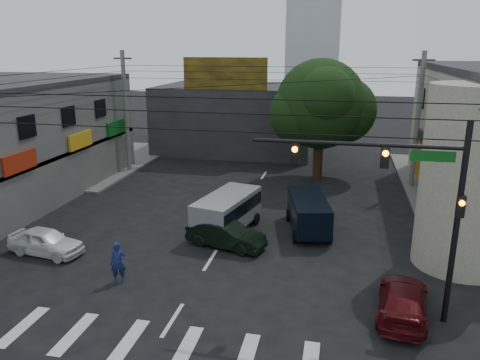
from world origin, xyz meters
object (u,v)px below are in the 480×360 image
(white_compact, at_px, (46,241))
(utility_pole_far_left, at_px, (126,113))
(utility_pole_far_right, at_px, (417,122))
(navy_van, at_px, (308,215))
(traffic_officer, at_px, (118,263))
(dark_sedan, at_px, (226,234))
(street_tree, at_px, (320,104))
(silver_minivan, at_px, (227,214))
(traffic_gantry, at_px, (408,189))
(maroon_sedan, at_px, (403,300))

(white_compact, bearing_deg, utility_pole_far_left, 18.67)
(utility_pole_far_right, distance_m, navy_van, 12.01)
(navy_van, relative_size, traffic_officer, 2.76)
(dark_sedan, relative_size, white_compact, 1.07)
(street_tree, xyz_separation_m, white_compact, (-11.75, -15.97, -4.85))
(silver_minivan, bearing_deg, traffic_officer, 166.94)
(white_compact, distance_m, navy_van, 13.07)
(silver_minivan, distance_m, traffic_officer, 7.05)
(navy_van, bearing_deg, utility_pole_far_left, 44.73)
(traffic_gantry, relative_size, utility_pole_far_right, 0.78)
(traffic_gantry, xyz_separation_m, maroon_sedan, (0.24, 0.12, -4.22))
(street_tree, xyz_separation_m, dark_sedan, (-3.65, -13.39, -4.83))
(white_compact, xyz_separation_m, maroon_sedan, (15.81, -1.91, -0.01))
(maroon_sedan, bearing_deg, traffic_officer, 7.15)
(street_tree, distance_m, utility_pole_far_left, 14.56)
(navy_van, distance_m, traffic_officer, 10.31)
(traffic_gantry, relative_size, traffic_officer, 4.10)
(traffic_gantry, bearing_deg, silver_minivan, 140.33)
(maroon_sedan, height_order, traffic_officer, traffic_officer)
(utility_pole_far_left, xyz_separation_m, utility_pole_far_right, (21.00, 0.00, 0.00))
(traffic_gantry, bearing_deg, dark_sedan, 148.31)
(utility_pole_far_right, height_order, maroon_sedan, utility_pole_far_right)
(traffic_gantry, distance_m, traffic_officer, 11.65)
(utility_pole_far_right, relative_size, silver_minivan, 1.85)
(dark_sedan, bearing_deg, white_compact, 122.51)
(utility_pole_far_left, distance_m, maroon_sedan, 25.41)
(dark_sedan, distance_m, navy_van, 4.76)
(street_tree, height_order, utility_pole_far_right, utility_pole_far_right)
(traffic_gantry, bearing_deg, navy_van, 116.29)
(traffic_gantry, bearing_deg, traffic_officer, 179.00)
(maroon_sedan, bearing_deg, utility_pole_far_right, -90.71)
(traffic_gantry, height_order, silver_minivan, traffic_gantry)
(traffic_gantry, distance_m, utility_pole_far_left, 25.00)
(utility_pole_far_right, distance_m, traffic_officer, 21.96)
(traffic_officer, bearing_deg, white_compact, 134.79)
(silver_minivan, distance_m, navy_van, 4.28)
(dark_sedan, relative_size, maroon_sedan, 0.94)
(utility_pole_far_left, distance_m, white_compact, 15.73)
(street_tree, bearing_deg, traffic_officer, -111.82)
(white_compact, relative_size, maroon_sedan, 0.87)
(utility_pole_far_left, relative_size, utility_pole_far_right, 1.00)
(street_tree, relative_size, silver_minivan, 1.75)
(utility_pole_far_right, relative_size, dark_sedan, 2.23)
(street_tree, xyz_separation_m, silver_minivan, (-4.06, -11.46, -4.47))
(navy_van, bearing_deg, dark_sedan, 115.54)
(utility_pole_far_right, relative_size, maroon_sedan, 2.09)
(maroon_sedan, relative_size, traffic_officer, 2.51)
(traffic_gantry, relative_size, silver_minivan, 1.45)
(street_tree, bearing_deg, utility_pole_far_left, -176.05)
(white_compact, bearing_deg, utility_pole_far_right, -42.39)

